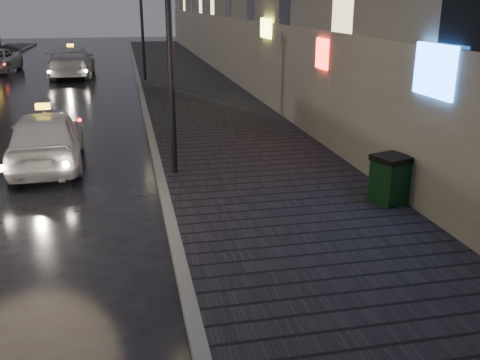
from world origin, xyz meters
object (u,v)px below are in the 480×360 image
object	(u,v)px
lamp_far	(141,11)
taxi_mid	(72,62)
taxi_near	(46,138)
lamp_near	(169,24)
trash_bin	(390,179)

from	to	relation	value
lamp_far	taxi_mid	size ratio (longest dim) A/B	0.94
lamp_far	taxi_mid	distance (m)	5.59
taxi_near	lamp_far	bearing A→B (deg)	-104.51
lamp_near	lamp_far	xyz separation A→B (m)	(0.00, 16.00, 0.00)
taxi_mid	lamp_far	bearing A→B (deg)	140.80
lamp_near	taxi_near	world-z (taller)	lamp_near
lamp_near	lamp_far	distance (m)	16.00
trash_bin	taxi_near	size ratio (longest dim) A/B	0.23
trash_bin	lamp_far	bearing A→B (deg)	83.86
lamp_far	trash_bin	xyz separation A→B (m)	(3.95, -18.87, -2.85)
lamp_near	taxi_mid	distance (m)	19.67
lamp_near	taxi_mid	world-z (taller)	lamp_near
lamp_far	lamp_near	bearing A→B (deg)	-90.00
trash_bin	taxi_mid	distance (m)	23.31
lamp_far	taxi_near	distance (m)	14.89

